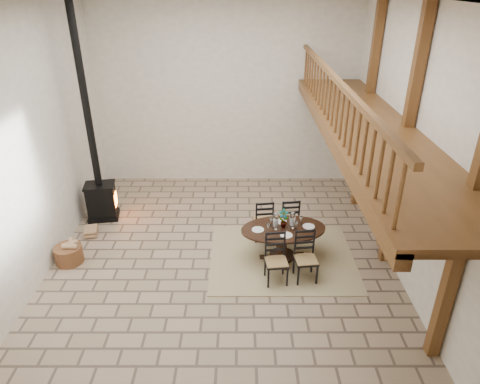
{
  "coord_description": "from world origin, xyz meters",
  "views": [
    {
      "loc": [
        0.36,
        -7.39,
        5.32
      ],
      "look_at": [
        0.36,
        0.4,
        1.37
      ],
      "focal_mm": 32.0,
      "sensor_mm": 36.0,
      "label": 1
    }
  ],
  "objects_px": {
    "dining_table": "(283,241)",
    "log_stack": "(91,231)",
    "log_basket": "(69,254)",
    "wood_stove": "(98,177)"
  },
  "relations": [
    {
      "from": "dining_table",
      "to": "log_stack",
      "type": "xyz_separation_m",
      "value": [
        -4.3,
        0.88,
        -0.32
      ]
    },
    {
      "from": "dining_table",
      "to": "log_stack",
      "type": "relative_size",
      "value": 4.65
    },
    {
      "from": "log_basket",
      "to": "log_stack",
      "type": "xyz_separation_m",
      "value": [
        0.13,
        1.03,
        -0.11
      ]
    },
    {
      "from": "dining_table",
      "to": "wood_stove",
      "type": "xyz_separation_m",
      "value": [
        -4.23,
        1.67,
        0.7
      ]
    },
    {
      "from": "dining_table",
      "to": "log_basket",
      "type": "bearing_deg",
      "value": 175.14
    },
    {
      "from": "wood_stove",
      "to": "log_basket",
      "type": "height_order",
      "value": "wood_stove"
    },
    {
      "from": "dining_table",
      "to": "log_stack",
      "type": "height_order",
      "value": "dining_table"
    },
    {
      "from": "dining_table",
      "to": "log_basket",
      "type": "distance_m",
      "value": 4.43
    },
    {
      "from": "log_basket",
      "to": "log_stack",
      "type": "bearing_deg",
      "value": 83.03
    },
    {
      "from": "log_stack",
      "to": "log_basket",
      "type": "bearing_deg",
      "value": -96.97
    }
  ]
}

